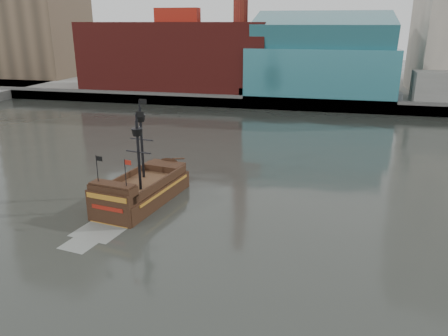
# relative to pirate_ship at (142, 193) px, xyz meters

# --- Properties ---
(ground) EXTENTS (400.00, 400.00, 0.00)m
(ground) POSITION_rel_pirate_ship_xyz_m (5.22, -11.00, -0.97)
(ground) COLOR black
(ground) RESTS_ON ground
(promenade_far) EXTENTS (220.00, 60.00, 2.00)m
(promenade_far) POSITION_rel_pirate_ship_xyz_m (5.22, 81.00, 0.03)
(promenade_far) COLOR slate
(promenade_far) RESTS_ON ground
(seawall) EXTENTS (220.00, 1.00, 2.60)m
(seawall) POSITION_rel_pirate_ship_xyz_m (5.22, 51.50, 0.33)
(seawall) COLOR #4C4C49
(seawall) RESTS_ON ground
(pirate_ship) EXTENTS (6.41, 14.79, 10.71)m
(pirate_ship) POSITION_rel_pirate_ship_xyz_m (0.00, 0.00, 0.00)
(pirate_ship) COLOR black
(pirate_ship) RESTS_ON ground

